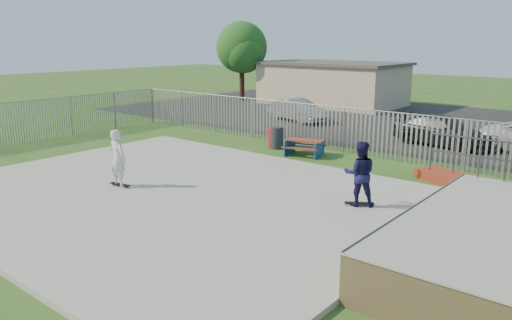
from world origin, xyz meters
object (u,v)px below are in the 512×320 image
Objects in this scene: trash_bin_red at (274,137)px; tree_left at (242,48)px; trash_bin_grey at (277,138)px; skater_white at (118,158)px; car_silver at (297,110)px; skater_navy at (360,174)px; car_dark at (443,131)px; funbox at (448,178)px; picnic_table at (304,147)px.

tree_left is (-12.96, 12.65, 3.73)m from trash_bin_red.
trash_bin_grey is 0.52× the size of skater_white.
trash_bin_grey is 7.87m from car_silver.
trash_bin_grey is at bearing -70.03° from skater_navy.
car_dark is 15.07m from skater_white.
car_dark is (-2.37, 6.11, 0.52)m from funbox.
skater_white reaches higher than trash_bin_grey.
car_silver is at bearing 164.51° from funbox.
car_silver is at bearing 116.93° from trash_bin_red.
car_silver is at bearing -81.94° from skater_navy.
trash_bin_grey is 0.24× the size of car_silver.
trash_bin_grey is at bearing -137.16° from car_silver.
picnic_table is 6.27m from funbox.
trash_bin_red is at bearing -167.55° from funbox.
car_silver is 11.63m from tree_left.
picnic_table is 1.00× the size of skater_white.
picnic_table is 0.30× the size of tree_left.
trash_bin_grey is 0.21× the size of car_dark.
trash_bin_red is 7.92m from car_dark.
trash_bin_red is 18.49m from tree_left.
trash_bin_grey is 8.70m from skater_navy.
trash_bin_grey is at bearing 140.74° from car_dark.
skater_white is (3.60, -15.45, 0.41)m from car_silver.
tree_left is (-18.78, 7.28, 3.50)m from car_dark.
tree_left is (-9.46, 5.77, 3.51)m from car_silver.
trash_bin_red reaches higher than funbox.
trash_bin_grey reaches higher than funbox.
trash_bin_grey is (-7.99, 0.68, 0.31)m from funbox.
skater_white is at bearing -58.39° from tree_left.
trash_bin_grey is (0.20, -0.06, 0.02)m from trash_bin_red.
trash_bin_red is at bearing 153.99° from picnic_table.
funbox is 0.33× the size of tree_left.
car_silver is 2.14× the size of skater_white.
funbox is 25.36m from tree_left.
skater_navy is at bearing -152.51° from skater_white.
car_silver reaches higher than trash_bin_grey.
car_silver is 0.86× the size of car_dark.
car_dark is 10.74m from skater_navy.
funbox is at bearing -4.87° from trash_bin_grey.
funbox is 4.75m from skater_navy.
skater_white is at bearing -8.09° from skater_navy.
skater_navy reaches higher than car_silver.
skater_navy is 1.00× the size of skater_white.
funbox is 2.07× the size of trash_bin_grey.
car_dark is at bearing 128.81° from funbox.
picnic_table is at bearing -10.89° from trash_bin_grey.
funbox is at bearing -32.35° from tree_left.
trash_bin_red is 0.20× the size of car_dark.
funbox is at bearing -17.53° from picnic_table.
car_dark is (5.62, 5.43, 0.21)m from trash_bin_grey.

